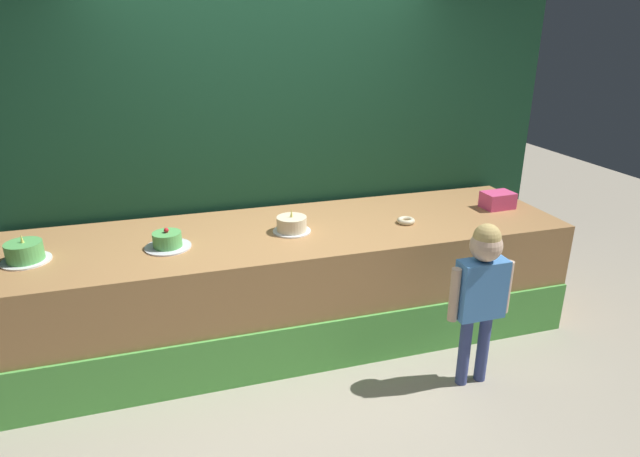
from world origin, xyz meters
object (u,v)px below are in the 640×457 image
donut (406,221)px  pink_box (498,200)px  cake_center (167,241)px  cake_left (25,252)px  child_figure (482,284)px  cake_right (292,225)px

donut → pink_box: bearing=7.5°
pink_box → cake_center: 2.49m
cake_center → pink_box: bearing=1.8°
donut → cake_left: 2.49m
pink_box → cake_center: (-2.49, -0.08, -0.02)m
child_figure → cake_center: bearing=155.3°
donut → cake_right: (-0.83, 0.07, 0.03)m
donut → child_figure: bearing=-80.5°
pink_box → cake_left: (-3.32, -0.05, -0.00)m
cake_center → cake_right: bearing=3.0°
pink_box → donut: bearing=-172.5°
cake_center → cake_left: bearing=177.9°
pink_box → cake_left: bearing=-179.2°
child_figure → donut: size_ratio=8.49×
donut → cake_right: 0.83m
child_figure → donut: (-0.13, 0.79, 0.14)m
pink_box → cake_center: cake_center is taller
pink_box → cake_right: (-1.66, -0.04, -0.01)m
cake_right → pink_box: bearing=1.2°
pink_box → cake_right: cake_right is taller
cake_right → cake_center: bearing=-177.0°
child_figure → cake_right: child_figure is taller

